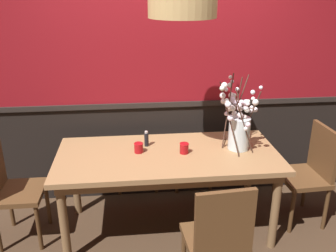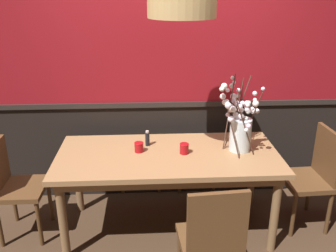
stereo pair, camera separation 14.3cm
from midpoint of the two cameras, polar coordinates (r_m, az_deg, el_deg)
name	(u,v)px [view 2 (the right image)]	position (r m, az deg, el deg)	size (l,w,h in m)	color
ground_plane	(168,228)	(3.53, 1.20, -15.54)	(24.00, 24.00, 0.00)	#422D1E
back_wall	(164,73)	(3.60, 0.53, 8.24)	(5.27, 0.14, 2.62)	black
dining_table	(168,162)	(3.17, 1.29, -5.66)	(1.89, 0.87, 0.76)	#997047
chair_far_side_left	(141,138)	(4.01, -3.24, -1.90)	(0.46, 0.41, 0.96)	brown
chair_head_west_end	(13,184)	(3.43, -21.83, -8.34)	(0.39, 0.43, 0.88)	brown
chair_near_side_right	(212,239)	(2.57, 8.53, -17.04)	(0.44, 0.43, 0.95)	brown
chair_head_east_end	(314,173)	(3.60, 22.81, -6.77)	(0.41, 0.46, 0.93)	brown
chair_far_side_right	(193,139)	(4.04, 4.93, -1.96)	(0.47, 0.44, 0.94)	brown
vase_with_blossoms	(240,128)	(3.19, 12.35, -0.37)	(0.44, 0.43, 0.65)	silver
candle_holder_nearer_center	(139,147)	(3.15, -3.25, -3.30)	(0.08, 0.08, 0.09)	#9E0F14
candle_holder_nearer_edge	(184,149)	(3.12, 3.85, -3.53)	(0.08, 0.08, 0.09)	#9E0F14
condiment_bottle	(147,139)	(3.26, -1.97, -1.97)	(0.04, 0.04, 0.14)	black
pendant_lamp	(182,1)	(2.75, 3.76, 18.84)	(0.50, 0.50, 0.73)	tan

